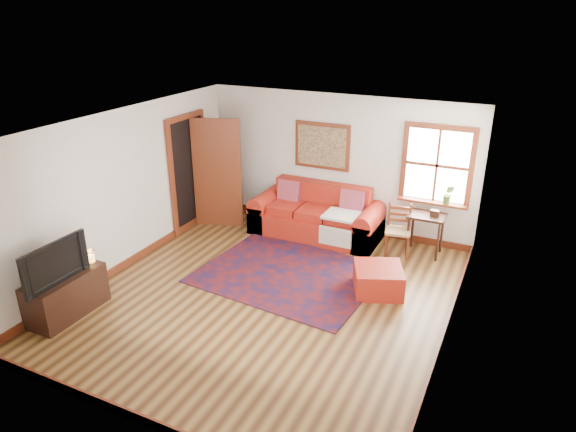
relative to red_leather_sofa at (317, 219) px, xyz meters
The scene contains 13 objects.
ground 2.33m from the red_leather_sofa, 85.14° to the right, with size 5.50×5.50×0.00m, color #442812.
room_envelope 2.66m from the red_leather_sofa, 85.11° to the right, with size 5.04×5.54×2.52m.
window 2.26m from the red_leather_sofa, 11.63° to the left, with size 1.18×0.20×1.38m.
doorway 2.21m from the red_leather_sofa, 165.63° to the right, with size 0.89×1.08×2.14m.
framed_artwork 1.32m from the red_leather_sofa, 104.10° to the left, with size 1.05×0.07×0.85m.
persian_rug 1.65m from the red_leather_sofa, 83.27° to the right, with size 2.64×2.11×0.02m, color #58100C.
red_leather_sofa is the anchor object (origin of this frame).
red_ottoman 2.19m from the red_leather_sofa, 43.23° to the right, with size 0.68×0.68×0.39m, color #A82215.
side_table 1.96m from the red_leather_sofa, ahead, with size 0.59×0.45×0.71m.
ladder_back_chair 1.54m from the red_leather_sofa, ahead, with size 0.47×0.46×0.87m.
media_cabinet 4.39m from the red_leather_sofa, 117.79° to the right, with size 0.48×1.07×0.59m, color black.
television 4.57m from the red_leather_sofa, 116.60° to the right, with size 1.00×0.13×0.58m, color black.
candle_hurricane 3.99m from the red_leather_sofa, 120.22° to the right, with size 0.12×0.12×0.18m.
Camera 1 is at (3.04, -5.69, 3.94)m, focal length 32.00 mm.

